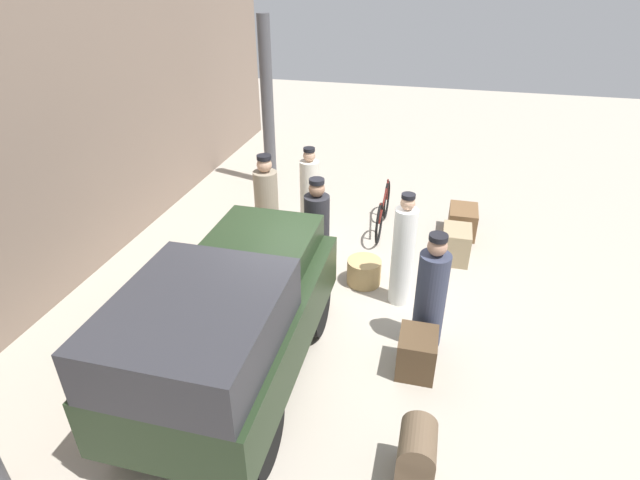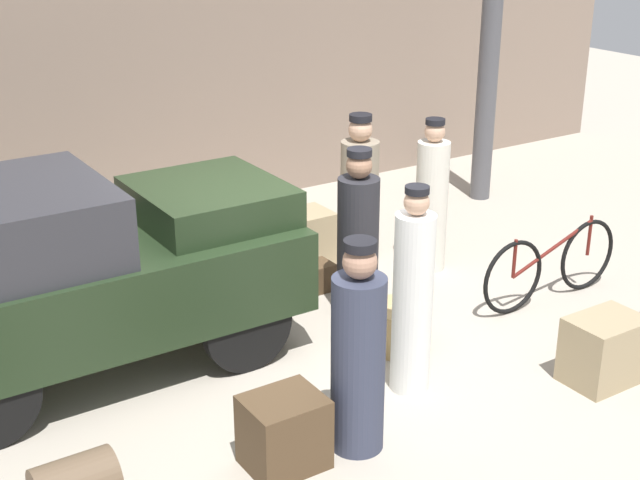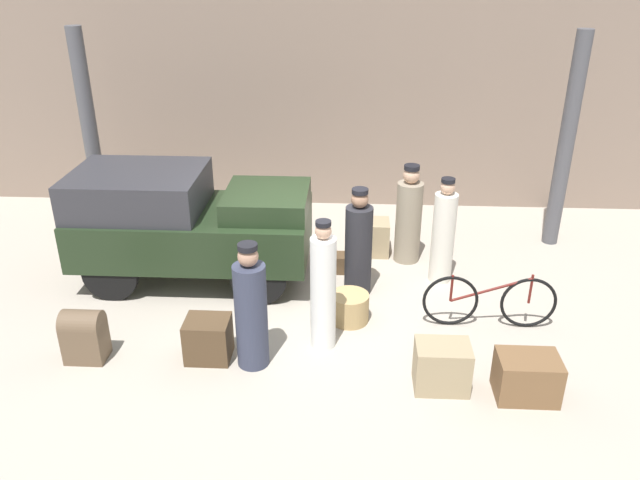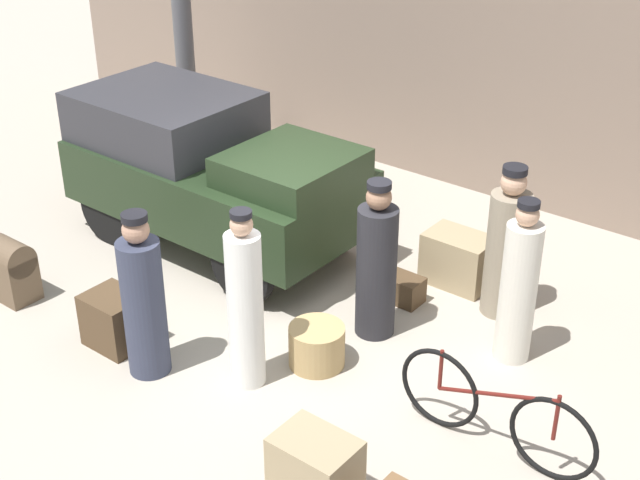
% 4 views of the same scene
% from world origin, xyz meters
% --- Properties ---
extents(ground_plane, '(30.00, 30.00, 0.00)m').
position_xyz_m(ground_plane, '(0.00, 0.00, 0.00)').
color(ground_plane, '#A89E8E').
extents(station_building_facade, '(16.00, 0.15, 4.50)m').
position_xyz_m(station_building_facade, '(0.00, 4.08, 2.25)').
color(station_building_facade, gray).
rests_on(station_building_facade, ground).
extents(canopy_pillar_right, '(0.26, 0.26, 3.63)m').
position_xyz_m(canopy_pillar_right, '(4.19, 2.37, 1.82)').
color(canopy_pillar_right, '#4C4C51').
rests_on(canopy_pillar_right, ground).
extents(truck, '(3.54, 1.71, 1.74)m').
position_xyz_m(truck, '(-1.90, 0.76, 0.98)').
color(truck, black).
rests_on(truck, ground).
extents(bicycle, '(1.82, 0.04, 0.81)m').
position_xyz_m(bicycle, '(2.55, -0.45, 0.39)').
color(bicycle, black).
rests_on(bicycle, ground).
extents(wicker_basket, '(0.54, 0.54, 0.41)m').
position_xyz_m(wicker_basket, '(0.64, -0.41, 0.21)').
color(wicker_basket, tan).
rests_on(wicker_basket, ground).
extents(conductor_in_dark_uniform, '(0.33, 0.33, 1.78)m').
position_xyz_m(conductor_in_dark_uniform, '(0.31, -1.02, 0.83)').
color(conductor_in_dark_uniform, white).
rests_on(conductor_in_dark_uniform, ground).
extents(porter_lifting_near_truck, '(0.40, 0.40, 1.67)m').
position_xyz_m(porter_lifting_near_truck, '(-0.55, -1.47, 0.76)').
color(porter_lifting_near_truck, '#33384C').
rests_on(porter_lifting_near_truck, ground).
extents(porter_standing_middle, '(0.40, 0.40, 1.67)m').
position_xyz_m(porter_standing_middle, '(0.76, 0.39, 0.76)').
color(porter_standing_middle, '#232328').
rests_on(porter_standing_middle, ground).
extents(porter_carrying_trunk, '(0.35, 0.35, 1.69)m').
position_xyz_m(porter_carrying_trunk, '(2.06, 0.86, 0.78)').
color(porter_carrying_trunk, silver).
rests_on(porter_carrying_trunk, ground).
extents(porter_with_bicycle, '(0.42, 0.42, 1.66)m').
position_xyz_m(porter_with_bicycle, '(1.58, 1.53, 0.75)').
color(porter_with_bicycle, gray).
rests_on(porter_with_bicycle, ground).
extents(trunk_wicker_pale, '(0.56, 0.47, 0.55)m').
position_xyz_m(trunk_wicker_pale, '(-1.13, -1.38, 0.28)').
color(trunk_wicker_pale, '#4C3823').
rests_on(trunk_wicker_pale, ground).
extents(suitcase_tan_flat, '(0.73, 0.49, 0.59)m').
position_xyz_m(suitcase_tan_flat, '(0.92, 1.75, 0.29)').
color(suitcase_tan_flat, '#9E8966').
rests_on(suitcase_tan_flat, ground).
extents(suitcase_black_upright, '(0.64, 0.47, 0.58)m').
position_xyz_m(suitcase_black_upright, '(1.75, -1.82, 0.29)').
color(suitcase_black_upright, '#9E8966').
rests_on(suitcase_black_upright, ground).
extents(trunk_large_brown, '(0.62, 0.29, 0.29)m').
position_xyz_m(trunk_large_brown, '(0.56, 1.05, 0.15)').
color(trunk_large_brown, '#4C3823').
rests_on(trunk_large_brown, ground).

